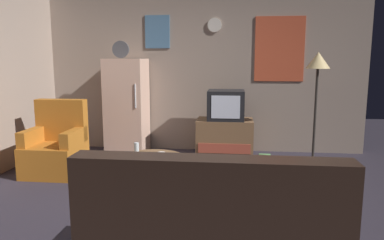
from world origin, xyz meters
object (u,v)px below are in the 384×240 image
Objects in this scene: coffee_table at (152,178)px; mug_ceramic_white at (162,156)px; fridge at (127,106)px; remote_control at (144,159)px; wine_glass at (137,150)px; armchair at (56,148)px; couch at (212,235)px; book_stack at (265,158)px; tv_stand at (225,139)px; standing_lamp at (318,69)px; crt_tv at (226,105)px.

coffee_table is 0.33m from mug_ceramic_white.
remote_control is (0.77, -2.04, -0.28)m from fridge.
fridge reaches higher than wine_glass.
fridge is 1.38m from armchair.
remote_control is 1.49m from couch.
wine_glass is (-0.16, 0.02, 0.31)m from coffee_table.
tv_stand is at bearing 172.03° from book_stack.
standing_lamp reaches higher than armchair.
fridge is 11.80× the size of remote_control.
wine_glass is at bearing 155.45° from mug_ceramic_white.
fridge is 1.11× the size of standing_lamp.
book_stack is at bearing 158.88° from standing_lamp.
book_stack is at bearing 56.23° from mug_ceramic_white.
wine_glass reaches higher than mug_ceramic_white.
tv_stand is 0.49× the size of couch.
standing_lamp reaches higher than book_stack.
mug_ceramic_white is at bearing -40.47° from coffee_table.
coffee_table is (-1.98, -1.44, -1.13)m from standing_lamp.
book_stack is (1.21, 1.80, -0.47)m from mug_ceramic_white.
standing_lamp is at bearing 66.06° from couch.
tv_stand is 2.05m from remote_control.
armchair is at bearing -162.03° from book_stack.
crt_tv is 2.68× the size of book_stack.
book_stack is (0.61, 3.06, -0.27)m from couch.
tv_stand is 0.66m from book_stack.
crt_tv is 0.75× the size of coffee_table.
standing_lamp is at bearing 40.18° from mug_ceramic_white.
mug_ceramic_white is at bearing -107.68° from tv_stand.
coffee_table is at bearing -143.97° from standing_lamp.
tv_stand is 5.60× the size of remote_control.
armchair reaches higher than wine_glass.
couch is (1.55, -3.30, -0.44)m from fridge.
standing_lamp is 10.60× the size of remote_control.
armchair is (-3.44, -0.66, -1.02)m from standing_lamp.
fridge reaches higher than tv_stand.
book_stack is (0.59, -0.08, -0.77)m from crt_tv.
crt_tv is (0.01, -0.00, 0.52)m from tv_stand.
crt_tv is at bearing -4.77° from tv_stand.
couch is (2.19, -2.16, -0.03)m from armchair.
remote_control is (-2.03, -1.55, -0.88)m from standing_lamp.
crt_tv is 2.01m from mug_ceramic_white.
fridge is at bearing 174.31° from tv_stand.
crt_tv is at bearing 62.50° from wine_glass.
couch is at bearing -113.94° from standing_lamp.
fridge is 8.78× the size of book_stack.
couch is at bearing -90.37° from crt_tv.
wine_glass is at bearing -71.02° from fridge.
tv_stand is 1.67m from standing_lamp.
fridge is at bearing 115.09° from couch.
coffee_table is 0.35m from wine_glass.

